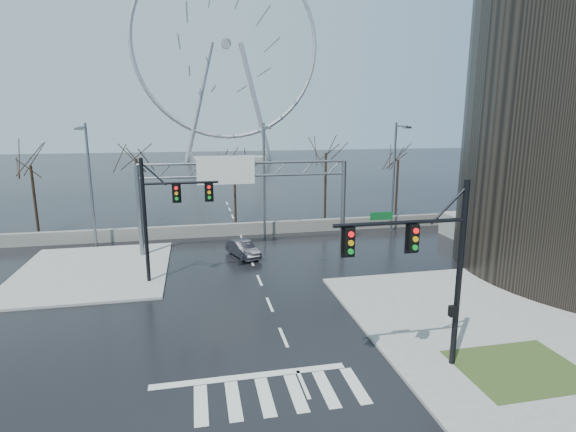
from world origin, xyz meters
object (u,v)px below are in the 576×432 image
object	(u,v)px
signal_mast_near	(430,259)
ferris_wheel	(226,52)
sign_gantry	(241,186)
signal_mast_far	(163,208)
car	(243,249)

from	to	relation	value
signal_mast_near	ferris_wheel	xyz separation A→B (m)	(-0.14, 99.04, 21.26)
sign_gantry	signal_mast_far	bearing A→B (deg)	-132.47
ferris_wheel	car	world-z (taller)	ferris_wheel
signal_mast_far	signal_mast_near	bearing A→B (deg)	-49.74
signal_mast_near	car	xyz separation A→B (m)	(-5.62, 17.40, -4.25)
signal_mast_near	ferris_wheel	bearing A→B (deg)	90.08
sign_gantry	ferris_wheel	world-z (taller)	ferris_wheel
signal_mast_far	ferris_wheel	bearing A→B (deg)	82.80
signal_mast_far	sign_gantry	bearing A→B (deg)	47.53
signal_mast_near	sign_gantry	xyz separation A→B (m)	(-5.52, 19.00, 0.31)
signal_mast_far	ferris_wheel	world-z (taller)	ferris_wheel
signal_mast_far	car	distance (m)	8.14
signal_mast_far	ferris_wheel	distance (m)	89.30
sign_gantry	ferris_wheel	size ratio (longest dim) A/B	0.32
sign_gantry	car	distance (m)	4.83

